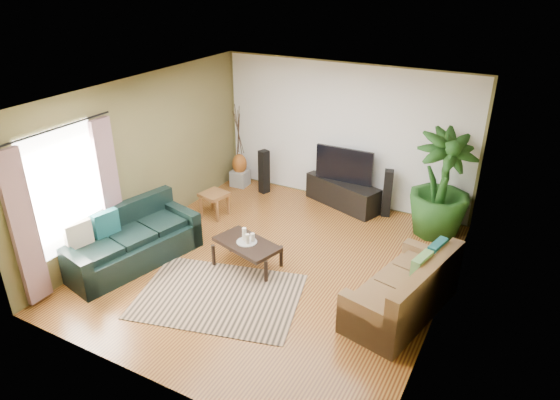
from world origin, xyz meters
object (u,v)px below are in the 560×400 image
Objects in this scene: sofa_left at (131,238)px; television at (344,165)px; coffee_table at (247,254)px; side_table at (215,204)px; potted_plant at (441,185)px; tv_stand at (342,193)px; speaker_left at (264,172)px; speaker_right at (387,193)px; sofa_right at (402,285)px; pedestal at (240,178)px; vase at (240,164)px.

television is (2.15, 3.46, 0.42)m from sofa_left.
side_table is at bearing 157.03° from coffee_table.
potted_plant is at bearing -38.24° from sofa_left.
speaker_left is (-1.64, -0.18, 0.20)m from tv_stand.
speaker_left is 2.53m from speaker_right.
sofa_right is 1.20× the size of tv_stand.
speaker_right is 3.16m from pedestal.
sofa_right is 4.30× the size of vase.
potted_plant reaches higher than speaker_right.
tv_stand is at bearing -131.77° from sofa_right.
coffee_table is 2.75m from tv_stand.
speaker_right is (0.88, 0.00, 0.19)m from tv_stand.
coffee_table is at bearing -55.49° from pedestal.
pedestal is 1.46m from side_table.
television is at bearing -131.77° from sofa_right.
speaker_left is at bearing -5.63° from pedestal.
potted_plant is (1.84, -0.26, 0.08)m from television.
speaker_right is at bearing 165.03° from potted_plant.
speaker_left is 0.49× the size of potted_plant.
sofa_right is 2.89m from speaker_right.
speaker_left is 3.52m from potted_plant.
television is 2.40× the size of side_table.
pedestal is at bearing 103.75° from side_table.
pedestal is at bearing 0.00° from vase.
sofa_left is 3.34m from vase.
tv_stand is 3.60× the size of vase.
tv_stand is at bearing 3.02° from vase.
pedestal is (-0.12, 3.34, -0.26)m from sofa_left.
television is at bearing 164.35° from speaker_right.
sofa_right reaches higher than tv_stand.
television reaches higher than pedestal.
television reaches higher than speaker_left.
sofa_left is at bearing -139.41° from coffee_table.
tv_stand is (0.50, 2.70, 0.05)m from coffee_table.
sofa_left is at bearing -96.82° from side_table.
side_table is at bearing -121.58° from tv_stand.
vase reaches higher than coffee_table.
sofa_right is 1.00× the size of potted_plant.
coffee_table is at bearing -100.40° from television.
tv_stand is at bearing 95.75° from coffee_table.
sofa_left is 4.09m from television.
speaker_left is 2.12× the size of vase.
sofa_left is 1.15× the size of sofa_right.
speaker_left is 1.41m from side_table.
vase reaches higher than side_table.
pedestal is 0.32m from vase.
sofa_left is 1.83m from coffee_table.
coffee_table is 3.46m from potted_plant.
tv_stand is (-1.92, 2.69, -0.17)m from sofa_right.
potted_plant is at bearing -30.62° from speaker_right.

